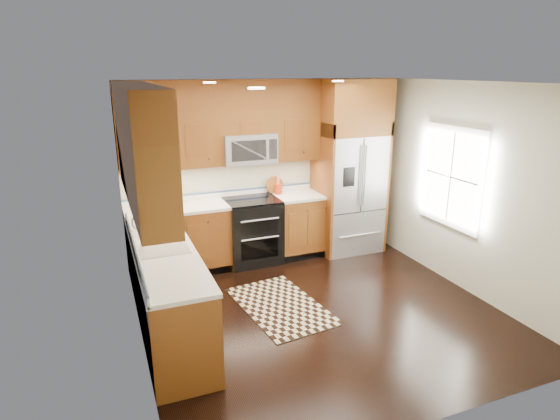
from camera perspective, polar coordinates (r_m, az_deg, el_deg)
name	(u,v)px	position (r m, az deg, el deg)	size (l,w,h in m)	color
ground	(318,309)	(5.69, 4.60, -11.97)	(4.00, 4.00, 0.00)	black
wall_back	(261,169)	(6.98, -2.39, 4.98)	(4.00, 0.02, 2.60)	beige
wall_left	(132,226)	(4.68, -17.56, -1.85)	(0.02, 4.00, 2.60)	beige
wall_right	(463,188)	(6.32, 21.44, 2.53)	(0.02, 4.00, 2.60)	beige
window	(452,177)	(6.42, 20.19, 3.80)	(0.04, 1.10, 1.30)	white
base_cabinets	(197,262)	(5.91, -10.09, -6.20)	(2.85, 3.00, 0.90)	brown
countertop	(204,221)	(5.87, -9.21, -1.38)	(2.86, 3.01, 0.04)	silver
upper_cabinets	(193,131)	(5.69, -10.51, 9.39)	(2.85, 3.00, 1.15)	brown
range	(253,231)	(6.82, -3.37, -2.56)	(0.76, 0.67, 0.95)	black
microwave	(248,148)	(6.65, -3.90, 7.51)	(0.76, 0.40, 0.42)	#B2B2B7
refrigerator	(350,167)	(7.18, 8.48, 5.18)	(0.98, 0.75, 2.60)	#B2B2B7
sink_faucet	(160,244)	(5.02, -14.46, -4.06)	(0.54, 0.44, 0.37)	#B2B2B7
rug	(281,306)	(5.74, 0.06, -11.58)	(0.86, 1.43, 0.01)	black
knife_block	(176,196)	(6.56, -12.61, 1.63)	(0.14, 0.17, 0.29)	tan
utensil_crock	(278,187)	(6.96, -0.19, 2.82)	(0.14, 0.14, 0.31)	#AC2A15
cutting_board	(275,192)	(7.04, -0.64, 2.15)	(0.26, 0.26, 0.02)	brown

